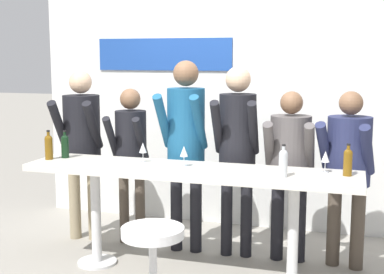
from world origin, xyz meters
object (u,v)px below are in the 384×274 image
(person_center_right, at_px, (290,158))
(wine_bottle_1, at_px, (283,162))
(tasting_table, at_px, (189,182))
(bar_stool, at_px, (153,257))
(person_right, at_px, (348,161))
(person_center, at_px, (237,139))
(wine_glass_0, at_px, (184,152))
(person_center_left, at_px, (186,134))
(wine_glass_2, at_px, (143,148))
(wine_bottle_0, at_px, (348,161))
(wine_bottle_2, at_px, (65,145))
(person_far_left, at_px, (82,136))
(wine_bottle_3, at_px, (49,146))
(person_left, at_px, (131,148))
(wine_glass_1, at_px, (325,157))

(person_center_right, distance_m, wine_bottle_1, 0.72)
(tasting_table, distance_m, wine_bottle_1, 0.86)
(bar_stool, relative_size, person_right, 0.43)
(person_center, height_order, wine_glass_0, person_center)
(person_center_left, bearing_deg, tasting_table, -71.30)
(wine_glass_0, distance_m, wine_glass_2, 0.41)
(wine_bottle_0, relative_size, wine_glass_2, 1.45)
(person_right, relative_size, wine_bottle_2, 6.23)
(person_center_right, xyz_separation_m, wine_glass_0, (-0.84, -0.55, 0.11))
(bar_stool, xyz_separation_m, person_far_left, (-1.31, 1.38, 0.63))
(tasting_table, relative_size, wine_bottle_0, 11.15)
(person_center, xyz_separation_m, wine_glass_0, (-0.35, -0.53, -0.05))
(bar_stool, height_order, wine_bottle_2, wine_bottle_2)
(tasting_table, height_order, wine_bottle_2, wine_bottle_2)
(person_far_left, distance_m, person_right, 2.62)
(wine_bottle_3, xyz_separation_m, wine_glass_2, (0.88, 0.13, -0.00))
(person_far_left, xyz_separation_m, person_right, (2.62, 0.01, -0.11))
(person_left, xyz_separation_m, wine_bottle_0, (2.09, -0.54, 0.09))
(wine_glass_0, bearing_deg, person_left, 142.52)
(tasting_table, bearing_deg, person_far_left, 156.57)
(wine_glass_2, bearing_deg, bar_stool, -64.12)
(wine_glass_0, relative_size, wine_glass_1, 1.00)
(person_far_left, height_order, wine_bottle_0, person_far_left)
(person_center_right, height_order, wine_glass_1, person_center_right)
(person_center, bearing_deg, wine_bottle_1, -57.83)
(person_center_left, distance_m, person_center_right, 1.00)
(wine_bottle_1, bearing_deg, bar_stool, -140.56)
(person_right, bearing_deg, wine_glass_1, -99.87)
(wine_glass_1, bearing_deg, person_far_left, 169.94)
(person_far_left, height_order, wine_glass_2, person_far_left)
(wine_bottle_1, xyz_separation_m, wine_bottle_2, (-2.05, 0.21, -0.00))
(wine_bottle_1, xyz_separation_m, wine_bottle_3, (-2.15, 0.10, 0.00))
(person_center_left, bearing_deg, person_far_left, 176.95)
(person_far_left, relative_size, wine_bottle_3, 6.47)
(wine_bottle_0, height_order, wine_glass_0, wine_bottle_0)
(bar_stool, relative_size, wine_bottle_0, 2.64)
(wine_bottle_2, height_order, wine_glass_2, wine_bottle_2)
(person_left, relative_size, wine_glass_0, 8.93)
(bar_stool, height_order, person_far_left, person_far_left)
(wine_bottle_0, xyz_separation_m, wine_glass_2, (-1.76, 0.04, 0.01))
(wine_bottle_2, relative_size, wine_bottle_3, 0.95)
(wine_bottle_1, bearing_deg, wine_glass_2, 169.81)
(bar_stool, distance_m, wine_glass_2, 1.19)
(person_center, relative_size, wine_bottle_1, 6.95)
(person_right, bearing_deg, wine_glass_2, -152.99)
(wine_glass_2, bearing_deg, person_left, 123.87)
(person_left, relative_size, wine_bottle_2, 6.17)
(person_right, bearing_deg, bar_stool, -121.54)
(wine_glass_2, bearing_deg, wine_bottle_2, -178.86)
(wine_bottle_2, bearing_deg, person_center_left, 24.01)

